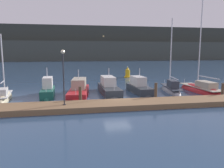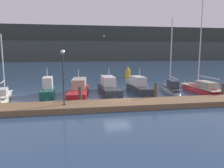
# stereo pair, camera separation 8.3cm
# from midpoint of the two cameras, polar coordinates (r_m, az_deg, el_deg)

# --- Properties ---
(ground_plane) EXTENTS (400.00, 400.00, 0.00)m
(ground_plane) POSITION_cam_midpoint_polar(r_m,az_deg,el_deg) (21.07, 1.53, -4.42)
(ground_plane) COLOR navy
(dock) EXTENTS (30.13, 2.80, 0.45)m
(dock) POSITION_cam_midpoint_polar(r_m,az_deg,el_deg) (18.75, 3.00, -5.36)
(dock) COLOR brown
(dock) RESTS_ON ground
(mooring_pile_1) EXTENTS (0.28, 0.28, 1.62)m
(mooring_pile_1) POSITION_cam_midpoint_polar(r_m,az_deg,el_deg) (19.78, -8.20, -2.96)
(mooring_pile_1) COLOR #4C3D2D
(mooring_pile_1) RESTS_ON ground
(mooring_pile_2) EXTENTS (0.28, 0.28, 1.76)m
(mooring_pile_2) POSITION_cam_midpoint_polar(r_m,az_deg,el_deg) (21.19, 11.44, -2.08)
(mooring_pile_2) COLOR #4C3D2D
(mooring_pile_2) RESTS_ON ground
(mooring_pile_3) EXTENTS (0.28, 0.28, 1.55)m
(mooring_pile_3) POSITION_cam_midpoint_polar(r_m,az_deg,el_deg) (24.70, 27.02, -1.60)
(mooring_pile_3) COLOR #4C3D2D
(mooring_pile_3) RESTS_ON ground
(sailboat_berth_1) EXTENTS (1.97, 5.46, 7.17)m
(sailboat_berth_1) POSITION_cam_midpoint_polar(r_m,az_deg,el_deg) (24.27, -26.15, -3.32)
(sailboat_berth_1) COLOR beige
(sailboat_berth_1) RESTS_ON ground
(motorboat_berth_2) EXTENTS (1.61, 4.92, 3.70)m
(motorboat_berth_2) POSITION_cam_midpoint_polar(r_m,az_deg,el_deg) (24.21, -16.31, -2.26)
(motorboat_berth_2) COLOR #195647
(motorboat_berth_2) RESTS_ON ground
(motorboat_berth_3) EXTENTS (2.91, 7.55, 3.48)m
(motorboat_berth_3) POSITION_cam_midpoint_polar(r_m,az_deg,el_deg) (24.20, -8.56, -2.23)
(motorboat_berth_3) COLOR red
(motorboat_berth_3) RESTS_ON ground
(motorboat_berth_4) EXTENTS (2.07, 6.86, 3.42)m
(motorboat_berth_4) POSITION_cam_midpoint_polar(r_m,az_deg,el_deg) (24.83, -0.70, -1.66)
(motorboat_berth_4) COLOR #2D3338
(motorboat_berth_4) RESTS_ON ground
(motorboat_berth_5) EXTENTS (2.17, 5.69, 3.33)m
(motorboat_berth_5) POSITION_cam_midpoint_polar(r_m,az_deg,el_deg) (25.46, 7.26, -1.45)
(motorboat_berth_5) COLOR #2D3338
(motorboat_berth_5) RESTS_ON ground
(sailboat_berth_6) EXTENTS (2.57, 6.72, 9.19)m
(sailboat_berth_6) POSITION_cam_midpoint_polar(r_m,az_deg,el_deg) (26.85, 15.24, -1.55)
(sailboat_berth_6) COLOR gray
(sailboat_berth_6) RESTS_ON ground
(sailboat_berth_7) EXTENTS (2.37, 7.95, 12.24)m
(sailboat_berth_7) POSITION_cam_midpoint_polar(r_m,az_deg,el_deg) (27.71, 22.33, -1.67)
(sailboat_berth_7) COLOR red
(sailboat_berth_7) RESTS_ON ground
(channel_buoy) EXTENTS (1.27, 1.27, 2.01)m
(channel_buoy) POSITION_cam_midpoint_polar(r_m,az_deg,el_deg) (40.21, 4.24, 2.83)
(channel_buoy) COLOR gold
(channel_buoy) RESTS_ON ground
(dock_lamppost) EXTENTS (0.32, 0.32, 4.40)m
(dock_lamppost) POSITION_cam_midpoint_polar(r_m,az_deg,el_deg) (17.62, -12.54, 3.89)
(dock_lamppost) COLOR #2D2D33
(dock_lamppost) RESTS_ON dock
(hillside_backdrop) EXTENTS (240.00, 23.00, 18.08)m
(hillside_backdrop) POSITION_cam_midpoint_polar(r_m,az_deg,el_deg) (122.55, -7.14, 10.14)
(hillside_backdrop) COLOR #333833
(hillside_backdrop) RESTS_ON ground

